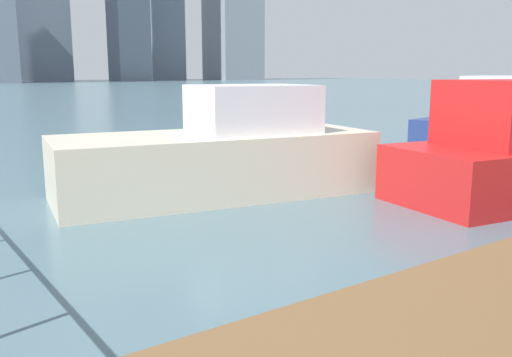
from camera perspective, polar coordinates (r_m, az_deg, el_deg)
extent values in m
plane|color=slate|center=(14.80, -21.95, 1.34)|extent=(300.00, 300.00, 0.00)
cylinder|color=#473826|center=(17.39, 24.75, 5.11)|extent=(0.35, 0.35, 1.60)
cylinder|color=brown|center=(15.42, 21.25, 5.27)|extent=(0.30, 0.30, 1.88)
cube|color=red|center=(11.01, 24.93, 0.65)|extent=(4.70, 2.88, 0.99)
cube|color=red|center=(10.68, 24.50, 6.18)|extent=(2.18, 2.04, 1.14)
cube|color=beige|center=(10.27, -4.16, 1.44)|extent=(6.11, 3.14, 1.15)
cube|color=white|center=(10.44, -0.43, 7.23)|extent=(2.41, 2.07, 0.88)
cube|color=navy|center=(17.97, 23.02, 4.44)|extent=(6.64, 3.38, 1.01)
cube|color=white|center=(18.40, 23.84, 7.88)|extent=(2.39, 2.08, 1.14)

